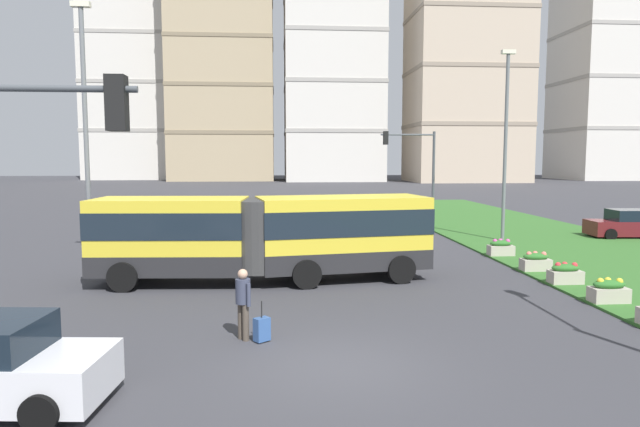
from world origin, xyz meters
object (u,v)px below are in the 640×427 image
at_px(flower_planter_2, 565,273).
at_px(streetlight_left, 86,128).
at_px(car_grey_wagon, 200,217).
at_px(apartment_tower_centre, 332,65).
at_px(pedestrian_crossing, 243,299).
at_px(rolling_suitcase, 262,329).
at_px(articulated_bus, 264,235).
at_px(apartment_tower_east, 604,59).
at_px(apartment_tower_west, 137,65).
at_px(flower_planter_3, 536,261).
at_px(flower_planter_1, 609,291).
at_px(car_maroon_sedan, 631,225).
at_px(flower_planter_4, 501,248).
at_px(traffic_light_far_right, 417,163).
at_px(apartment_tower_eastcentre, 467,45).
at_px(apartment_tower_westcentre, 222,44).
at_px(streetlight_median, 506,139).

bearing_deg(flower_planter_2, streetlight_left, 167.41).
bearing_deg(car_grey_wagon, apartment_tower_centre, 78.15).
bearing_deg(pedestrian_crossing, rolling_suitcase, -23.96).
bearing_deg(rolling_suitcase, articulated_bus, 90.64).
relative_size(car_grey_wagon, rolling_suitcase, 4.69).
bearing_deg(car_grey_wagon, apartment_tower_east, 46.78).
bearing_deg(apartment_tower_west, flower_planter_3, -69.01).
xyz_separation_m(articulated_bus, flower_planter_1, (10.39, -4.06, -1.23)).
distance_m(car_maroon_sedan, flower_planter_4, 10.76).
distance_m(flower_planter_2, streetlight_left, 18.30).
distance_m(flower_planter_4, streetlight_left, 17.99).
bearing_deg(articulated_bus, streetlight_left, 161.20).
height_order(flower_planter_3, apartment_tower_east, apartment_tower_east).
bearing_deg(apartment_tower_west, pedestrian_crossing, -75.51).
bearing_deg(apartment_tower_east, articulated_bus, -126.28).
bearing_deg(car_grey_wagon, rolling_suitcase, -78.72).
bearing_deg(streetlight_left, apartment_tower_centre, 78.31).
bearing_deg(flower_planter_2, flower_planter_4, 90.00).
distance_m(flower_planter_4, apartment_tower_east, 105.99).
bearing_deg(traffic_light_far_right, pedestrian_crossing, -114.85).
bearing_deg(rolling_suitcase, flower_planter_2, 26.59).
bearing_deg(flower_planter_2, apartment_tower_eastcentre, 73.40).
height_order(articulated_bus, apartment_tower_westcentre, apartment_tower_westcentre).
distance_m(articulated_bus, flower_planter_4, 11.22).
bearing_deg(apartment_tower_west, apartment_tower_eastcentre, -16.75).
relative_size(flower_planter_1, apartment_tower_westcentre, 0.02).
relative_size(streetlight_median, apartment_tower_centre, 0.22).
bearing_deg(flower_planter_1, rolling_suitcase, -165.72).
height_order(car_grey_wagon, apartment_tower_east, apartment_tower_east).
relative_size(flower_planter_2, flower_planter_3, 1.00).
height_order(car_maroon_sedan, apartment_tower_westcentre, apartment_tower_westcentre).
bearing_deg(streetlight_left, apartment_tower_west, 102.24).
height_order(traffic_light_far_right, streetlight_median, streetlight_median).
xyz_separation_m(car_grey_wagon, traffic_light_far_right, (13.24, -1.68, 3.33)).
xyz_separation_m(pedestrian_crossing, apartment_tower_west, (-27.89, 107.93, 22.63)).
bearing_deg(articulated_bus, traffic_light_far_right, 56.72).
xyz_separation_m(streetlight_left, streetlight_median, (19.05, 6.16, -0.16)).
xyz_separation_m(flower_planter_1, apartment_tower_westcentre, (-20.28, 96.41, 25.85)).
bearing_deg(streetlight_median, apartment_tower_east, 56.57).
height_order(flower_planter_2, flower_planter_3, same).
xyz_separation_m(flower_planter_3, apartment_tower_west, (-38.65, 100.74, 23.20)).
bearing_deg(traffic_light_far_right, flower_planter_1, -85.29).
bearing_deg(flower_planter_4, car_grey_wagon, 142.63).
relative_size(pedestrian_crossing, apartment_tower_east, 0.04).
xyz_separation_m(streetlight_left, apartment_tower_eastcentre, (42.13, 79.98, 19.26)).
bearing_deg(car_maroon_sedan, traffic_light_far_right, 158.10).
relative_size(pedestrian_crossing, flower_planter_3, 1.58).
relative_size(flower_planter_1, apartment_tower_east, 0.02).
height_order(streetlight_median, apartment_tower_westcentre, apartment_tower_westcentre).
relative_size(car_grey_wagon, apartment_tower_eastcentre, 0.09).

